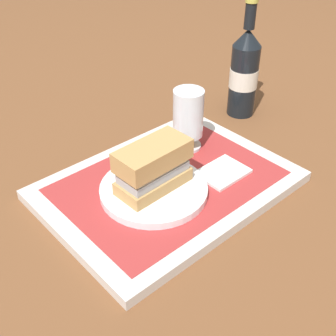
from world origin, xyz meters
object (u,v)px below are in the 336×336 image
sandwich (155,166)px  beer_glass (188,118)px  plate (154,190)px  beer_bottle (244,72)px

sandwich → beer_glass: 0.16m
plate → beer_glass: 0.17m
beer_glass → plate: bearing=-155.2°
sandwich → beer_bottle: (0.37, 0.11, 0.03)m
plate → sandwich: sandwich is taller
beer_glass → beer_bottle: (0.22, 0.05, 0.02)m
beer_glass → sandwich: bearing=-154.7°
beer_glass → beer_bottle: size_ratio=0.47×
sandwich → beer_bottle: beer_bottle is taller
plate → beer_glass: (0.15, 0.07, 0.06)m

